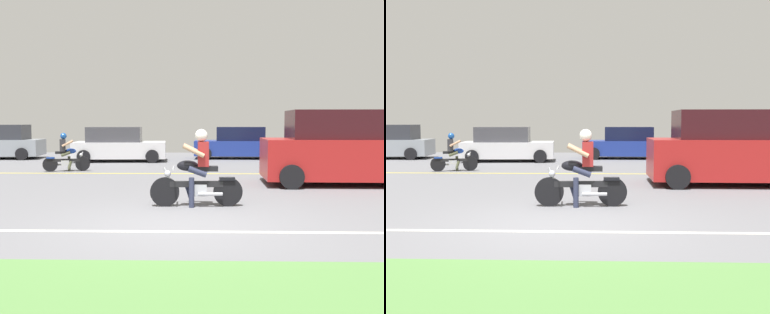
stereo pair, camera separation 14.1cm
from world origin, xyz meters
The scene contains 9 objects.
ground centered at (0.00, 3.00, -0.02)m, with size 56.00×30.00×0.04m, color slate.
lane_line_near centered at (0.00, -0.51, 0.00)m, with size 50.40×0.12×0.01m, color silver.
lane_line_far centered at (0.00, 7.57, 0.00)m, with size 50.40×0.12×0.01m, color yellow.
motorcyclist centered at (0.26, 1.69, 0.67)m, with size 1.90×0.62×1.59m.
suv_nearby centered at (4.31, 5.11, 0.99)m, with size 4.64×2.25×2.06m.
parked_car_1 centered at (-3.36, 12.34, 0.71)m, with size 4.11×2.28×1.51m.
parked_car_2 centered at (1.96, 13.96, 0.70)m, with size 3.91×1.98×1.50m.
parked_car_3 centered at (7.61, 13.09, 0.68)m, with size 4.53×2.06×1.44m.
motorcyclist_distant centered at (-4.44, 8.20, 0.57)m, with size 1.58×0.59×1.35m.
Camera 2 is at (0.54, -7.59, 1.74)m, focal length 42.62 mm.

